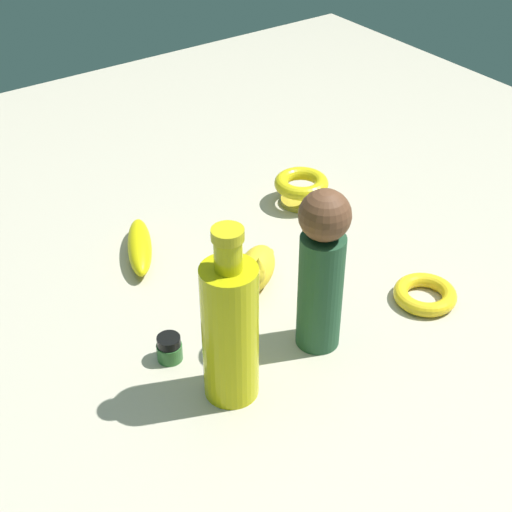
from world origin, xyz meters
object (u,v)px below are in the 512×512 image
(cat_figurine, at_px, (257,269))
(nail_polish_jar, at_px, (169,348))
(bangle, at_px, (425,294))
(bottle_tall, at_px, (230,328))
(person_figure_adult, at_px, (322,268))
(banana, at_px, (140,247))
(bowl, at_px, (301,186))

(cat_figurine, bearing_deg, nail_polish_jar, 17.64)
(cat_figurine, height_order, bangle, cat_figurine)
(bottle_tall, bearing_deg, bangle, 177.89)
(nail_polish_jar, xyz_separation_m, person_figure_adult, (-0.20, 0.09, 0.12))
(bottle_tall, distance_m, person_figure_adult, 0.16)
(nail_polish_jar, bearing_deg, cat_figurine, -162.36)
(nail_polish_jar, distance_m, bangle, 0.42)
(cat_figurine, distance_m, bangle, 0.27)
(cat_figurine, height_order, nail_polish_jar, cat_figurine)
(banana, height_order, bangle, banana)
(person_figure_adult, relative_size, bowl, 2.52)
(banana, xyz_separation_m, nail_polish_jar, (0.09, 0.25, -0.00))
(bowl, bearing_deg, bottle_tall, 41.15)
(bottle_tall, relative_size, person_figure_adult, 1.03)
(bowl, bearing_deg, bangle, 86.38)
(banana, bearing_deg, bowl, -67.48)
(cat_figurine, distance_m, person_figure_adult, 0.19)
(bottle_tall, xyz_separation_m, person_figure_adult, (-0.16, -0.01, 0.02))
(cat_figurine, bearing_deg, banana, -58.66)
(bottle_tall, xyz_separation_m, cat_figurine, (-0.16, -0.17, -0.08))
(bangle, bearing_deg, person_figure_adult, -6.84)
(nail_polish_jar, bearing_deg, banana, -108.99)
(bowl, bearing_deg, nail_polish_jar, 28.70)
(banana, distance_m, nail_polish_jar, 0.27)
(banana, height_order, bottle_tall, bottle_tall)
(bangle, bearing_deg, bowl, -93.62)
(bowl, bearing_deg, person_figure_adult, 55.55)
(nail_polish_jar, relative_size, person_figure_adult, 0.16)
(cat_figurine, xyz_separation_m, person_figure_adult, (0.00, 0.16, 0.10))
(banana, distance_m, bangle, 0.49)
(bottle_tall, bearing_deg, banana, -97.82)
(banana, height_order, bowl, bowl)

